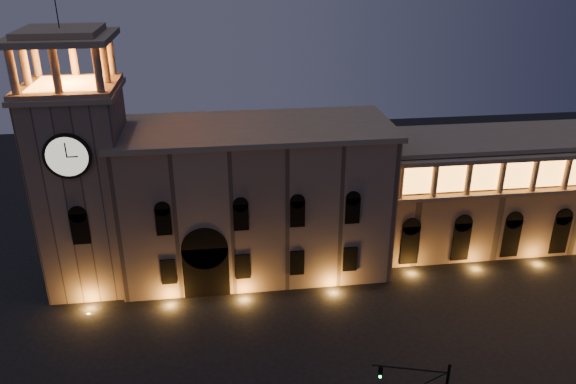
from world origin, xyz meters
name	(u,v)px	position (x,y,z in m)	size (l,w,h in m)	color
government_building	(255,199)	(-2.08, 21.93, 8.77)	(30.80, 12.80, 17.60)	#8C715C
clock_tower	(84,181)	(-20.50, 20.98, 12.50)	(9.80, 9.80, 32.40)	#8C715C
colonnade_wing	(521,188)	(32.00, 23.92, 7.33)	(40.60, 11.50, 14.50)	#876C56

